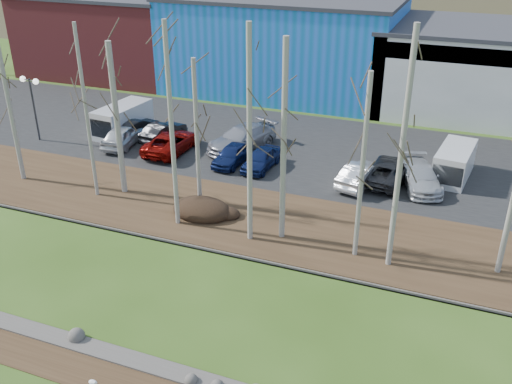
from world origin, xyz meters
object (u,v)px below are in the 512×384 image
at_px(street_lamp, 31,91).
at_px(car_3, 242,138).
at_px(car_0, 123,136).
at_px(car_2, 171,142).
at_px(car_9, 232,154).
at_px(seagull, 93,383).
at_px(car_6, 389,170).
at_px(car_5, 361,174).
at_px(car_8, 163,131).
at_px(car_4, 261,159).
at_px(car_1, 135,127).
at_px(van_white, 454,164).
at_px(van_grey, 121,120).
at_px(car_7, 420,176).

bearing_deg(street_lamp, car_3, 24.40).
bearing_deg(car_0, car_2, 176.21).
xyz_separation_m(car_0, car_9, (8.33, -0.19, -0.08)).
bearing_deg(seagull, car_6, 91.92).
bearing_deg(car_2, car_6, -177.81).
distance_m(car_2, car_5, 13.01).
bearing_deg(car_8, car_6, -175.60).
height_order(car_3, car_4, car_3).
bearing_deg(car_6, car_4, 15.83).
height_order(car_1, car_3, car_3).
bearing_deg(car_0, seagull, 113.42).
relative_size(seagull, car_2, 0.08).
bearing_deg(car_2, car_1, -23.76).
bearing_deg(car_8, car_1, 8.32).
distance_m(car_0, van_white, 21.85).
distance_m(car_4, car_5, 6.38).
bearing_deg(car_4, seagull, -83.23).
xyz_separation_m(car_0, car_5, (16.68, -0.35, -0.04)).
relative_size(street_lamp, car_3, 0.83).
relative_size(car_0, van_grey, 0.86).
bearing_deg(street_lamp, car_8, 30.98).
bearing_deg(car_5, car_2, 10.43).
relative_size(car_3, car_5, 1.31).
bearing_deg(van_grey, car_6, 2.00).
bearing_deg(car_8, van_grey, 7.40).
distance_m(car_2, car_4, 6.63).
height_order(car_4, van_white, van_white).
height_order(street_lamp, car_6, street_lamp).
xyz_separation_m(car_5, car_8, (-14.60, 2.26, -0.03)).
relative_size(seagull, car_6, 0.08).
height_order(car_8, van_grey, van_grey).
distance_m(van_white, van_grey, 23.10).
bearing_deg(car_3, car_5, 4.37).
relative_size(car_1, car_2, 0.79).
height_order(seagull, car_8, car_8).
bearing_deg(car_7, van_grey, 157.32).
relative_size(seagull, car_5, 0.10).
relative_size(car_1, car_5, 0.95).
distance_m(car_1, van_white, 21.91).
relative_size(street_lamp, car_7, 0.95).
height_order(car_4, car_5, car_5).
distance_m(car_5, van_grey, 18.23).
bearing_deg(car_1, seagull, 126.96).
distance_m(car_7, car_8, 17.94).
xyz_separation_m(car_2, van_grey, (-5.08, 1.75, 0.34)).
distance_m(car_2, car_9, 4.66).
xyz_separation_m(car_0, car_4, (10.31, -0.19, -0.08)).
bearing_deg(car_7, car_1, 157.28).
relative_size(street_lamp, van_grey, 0.92).
height_order(car_4, car_7, car_7).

